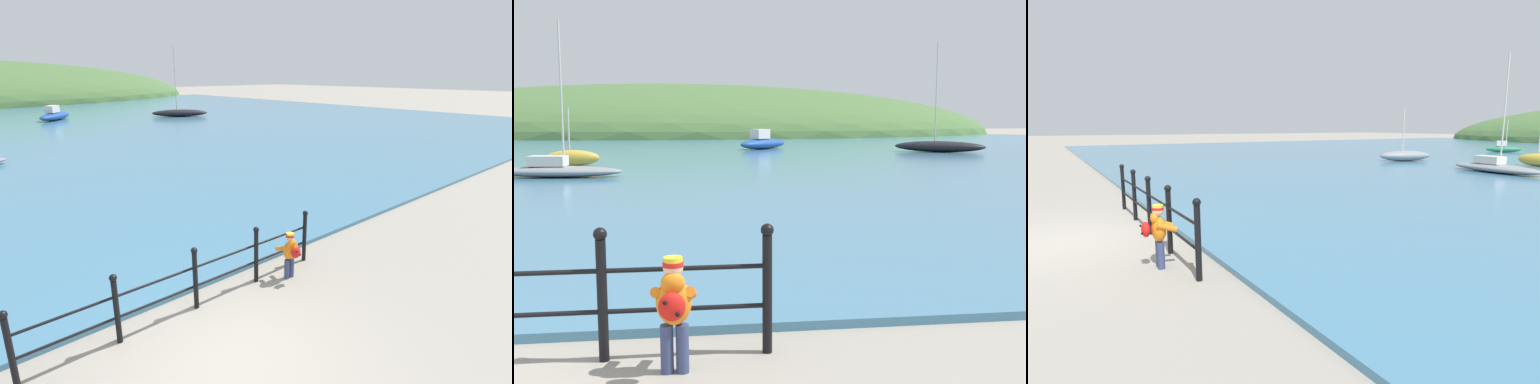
% 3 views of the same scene
% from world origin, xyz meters
% --- Properties ---
extents(water, '(80.00, 60.00, 0.10)m').
position_xyz_m(water, '(0.00, 32.00, 0.05)').
color(water, teal).
rests_on(water, ground).
extents(far_hillside, '(80.85, 44.47, 12.17)m').
position_xyz_m(far_hillside, '(0.00, 71.90, 0.00)').
color(far_hillside, '#476B38').
rests_on(far_hillside, ground).
extents(child_in_coat, '(0.39, 0.54, 1.00)m').
position_xyz_m(child_in_coat, '(2.47, 1.15, 0.61)').
color(child_in_coat, navy).
rests_on(child_in_coat, ground).
extents(boat_red_dinghy, '(5.11, 3.90, 6.35)m').
position_xyz_m(boat_red_dinghy, '(17.06, 29.64, 0.44)').
color(boat_red_dinghy, black).
rests_on(boat_red_dinghy, water).
extents(boat_mid_harbor, '(4.53, 1.71, 5.24)m').
position_xyz_m(boat_mid_harbor, '(-1.93, 17.48, 0.36)').
color(boat_mid_harbor, gray).
rests_on(boat_mid_harbor, water).
extents(boat_nearest_quay, '(2.23, 0.68, 2.43)m').
position_xyz_m(boat_nearest_quay, '(-2.28, 22.15, 0.45)').
color(boat_nearest_quay, gold).
rests_on(boat_nearest_quay, water).
extents(boat_far_left, '(3.95, 4.00, 1.27)m').
position_xyz_m(boat_far_left, '(7.24, 34.33, 0.51)').
color(boat_far_left, '#1E4793').
rests_on(boat_far_left, water).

